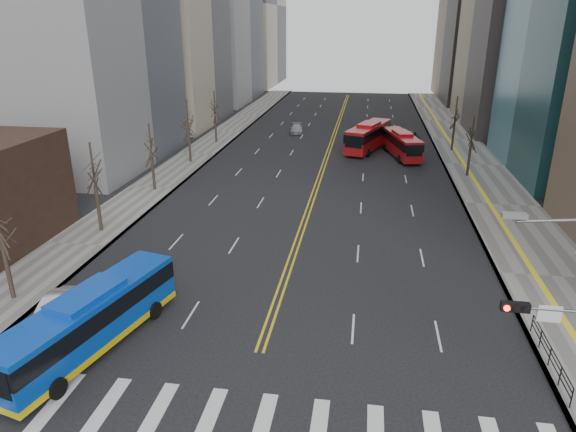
# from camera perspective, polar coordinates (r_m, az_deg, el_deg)

# --- Properties ---
(ground) EXTENTS (220.00, 220.00, 0.00)m
(ground) POSITION_cam_1_polar(r_m,az_deg,el_deg) (23.61, -5.91, -21.91)
(ground) COLOR black
(sidewalk_right) EXTENTS (7.00, 130.00, 0.15)m
(sidewalk_right) POSITION_cam_1_polar(r_m,az_deg,el_deg) (64.95, 19.85, 5.38)
(sidewalk_right) COLOR slate
(sidewalk_right) RESTS_ON ground
(sidewalk_left) EXTENTS (5.00, 130.00, 0.15)m
(sidewalk_left) POSITION_cam_1_polar(r_m,az_deg,el_deg) (67.20, -10.05, 6.79)
(sidewalk_left) COLOR slate
(sidewalk_left) RESTS_ON ground
(crosswalk) EXTENTS (26.70, 4.00, 0.01)m
(crosswalk) POSITION_cam_1_polar(r_m,az_deg,el_deg) (23.60, -5.91, -21.90)
(crosswalk) COLOR silver
(crosswalk) RESTS_ON ground
(centerline) EXTENTS (0.55, 100.00, 0.01)m
(centerline) POSITION_cam_1_polar(r_m,az_deg,el_deg) (73.61, 4.88, 8.19)
(centerline) COLOR gold
(centerline) RESTS_ON ground
(pedestrian_railing) EXTENTS (0.06, 6.06, 1.02)m
(pedestrian_railing) POSITION_cam_1_polar(r_m,az_deg,el_deg) (28.86, 27.12, -13.45)
(pedestrian_railing) COLOR black
(pedestrian_railing) RESTS_ON sidewalk_right
(street_trees) EXTENTS (35.20, 47.20, 7.60)m
(street_trees) POSITION_cam_1_polar(r_m,az_deg,el_deg) (53.80, -4.36, 8.83)
(street_trees) COLOR black
(street_trees) RESTS_ON ground
(blue_bus) EXTENTS (5.04, 11.57, 3.31)m
(blue_bus) POSITION_cam_1_polar(r_m,az_deg,el_deg) (28.58, -21.11, -10.63)
(blue_bus) COLOR #0C40B6
(blue_bus) RESTS_ON ground
(red_bus_near) EXTENTS (4.68, 10.22, 3.19)m
(red_bus_near) POSITION_cam_1_polar(r_m,az_deg,el_deg) (66.38, 12.51, 7.96)
(red_bus_near) COLOR #AA1214
(red_bus_near) RESTS_ON ground
(red_bus_far) EXTENTS (6.09, 11.60, 3.60)m
(red_bus_far) POSITION_cam_1_polar(r_m,az_deg,el_deg) (69.24, 8.93, 8.90)
(red_bus_far) COLOR #AA1214
(red_bus_far) RESTS_ON ground
(car_white) EXTENTS (2.05, 4.91, 1.58)m
(car_white) POSITION_cam_1_polar(r_m,az_deg,el_deg) (31.95, -24.18, -9.60)
(car_white) COLOR silver
(car_white) RESTS_ON ground
(car_dark_mid) EXTENTS (3.52, 4.83, 1.53)m
(car_dark_mid) POSITION_cam_1_polar(r_m,az_deg,el_deg) (75.63, 9.37, 8.91)
(car_dark_mid) COLOR black
(car_dark_mid) RESTS_ON ground
(car_silver) EXTENTS (2.26, 4.53, 1.26)m
(car_silver) POSITION_cam_1_polar(r_m,az_deg,el_deg) (79.63, 0.95, 9.68)
(car_silver) COLOR #A9A9AE
(car_silver) RESTS_ON ground
(car_dark_far) EXTENTS (2.47, 4.66, 1.25)m
(car_dark_far) POSITION_cam_1_polar(r_m,az_deg,el_deg) (76.12, 13.51, 8.59)
(car_dark_far) COLOR black
(car_dark_far) RESTS_ON ground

